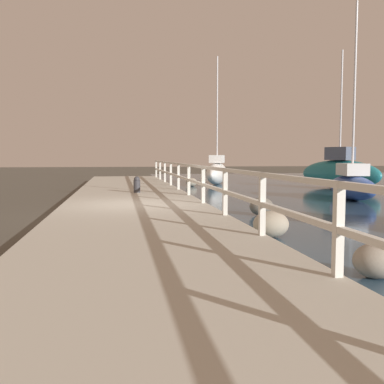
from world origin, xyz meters
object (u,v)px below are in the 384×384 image
(sailboat_blue, at_px, (352,185))
(sailboat_white, at_px, (217,172))
(mooring_bollard, at_px, (137,184))
(sailboat_teal, at_px, (339,172))

(sailboat_blue, height_order, sailboat_white, sailboat_white)
(mooring_bollard, xyz_separation_m, sailboat_blue, (8.37, -0.54, -0.06))
(mooring_bollard, height_order, sailboat_blue, sailboat_blue)
(mooring_bollard, relative_size, sailboat_teal, 0.09)
(mooring_bollard, bearing_deg, sailboat_white, 62.19)
(sailboat_blue, xyz_separation_m, sailboat_teal, (2.37, 5.57, 0.27))
(mooring_bollard, relative_size, sailboat_white, 0.08)
(sailboat_white, height_order, sailboat_teal, sailboat_white)
(mooring_bollard, height_order, sailboat_white, sailboat_white)
(sailboat_blue, height_order, sailboat_teal, sailboat_blue)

